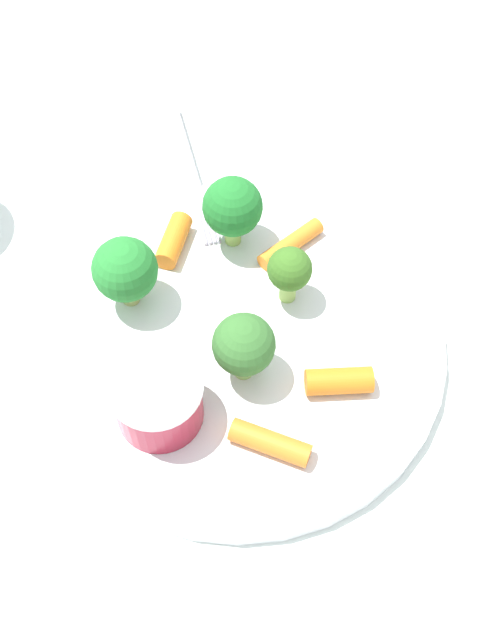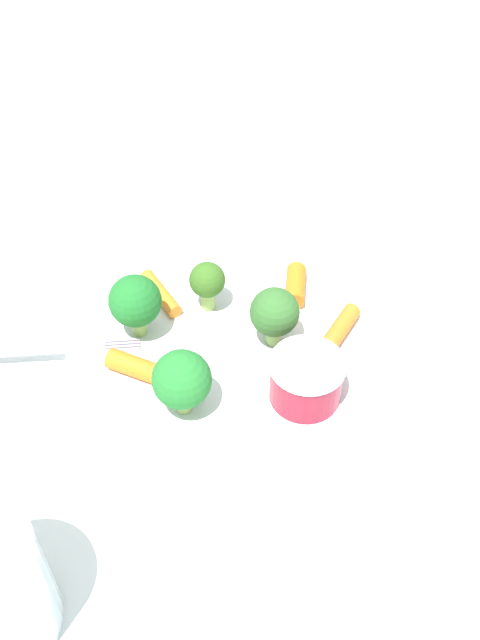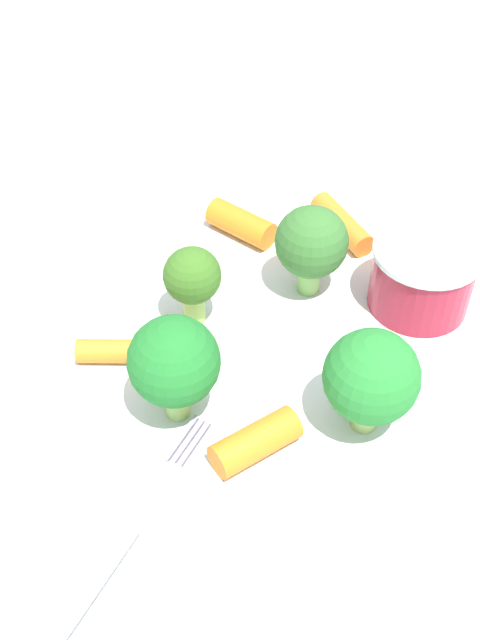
{
  "view_description": "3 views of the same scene",
  "coord_description": "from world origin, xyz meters",
  "px_view_note": "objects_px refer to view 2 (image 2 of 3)",
  "views": [
    {
      "loc": [
        -0.1,
        -0.24,
        0.42
      ],
      "look_at": [
        -0.0,
        -0.0,
        0.03
      ],
      "focal_mm": 40.35,
      "sensor_mm": 36.0,
      "label": 1
    },
    {
      "loc": [
        -0.38,
        0.09,
        0.44
      ],
      "look_at": [
        0.0,
        -0.0,
        0.03
      ],
      "focal_mm": 39.89,
      "sensor_mm": 36.0,
      "label": 2
    },
    {
      "loc": [
        -0.08,
        0.28,
        0.3
      ],
      "look_at": [
        0.02,
        0.02,
        0.02
      ],
      "focal_mm": 42.72,
      "sensor_mm": 36.0,
      "label": 3
    }
  ],
  "objects_px": {
    "carrot_stick_2": "(340,329)",
    "fork": "(43,351)",
    "plate": "(237,345)",
    "carrot_stick_1": "(295,285)",
    "broccoli_floret_2": "(135,302)",
    "sauce_cup": "(306,380)",
    "carrot_stick_3": "(133,366)",
    "broccoli_floret_0": "(182,380)",
    "broccoli_floret_3": "(207,282)",
    "carrot_stick_0": "(161,293)",
    "broccoli_floret_1": "(275,313)"
  },
  "relations": [
    {
      "from": "carrot_stick_1",
      "to": "carrot_stick_2",
      "type": "height_order",
      "value": "carrot_stick_1"
    },
    {
      "from": "plate",
      "to": "broccoli_floret_1",
      "type": "xyz_separation_m",
      "value": [
        -0.01,
        -0.03,
        0.04
      ]
    },
    {
      "from": "plate",
      "to": "broccoli_floret_0",
      "type": "relative_size",
      "value": 4.96
    },
    {
      "from": "carrot_stick_2",
      "to": "broccoli_floret_3",
      "type": "bearing_deg",
      "value": 60.24
    },
    {
      "from": "broccoli_floret_0",
      "to": "fork",
      "type": "distance_m",
      "value": 0.13
    },
    {
      "from": "broccoli_floret_1",
      "to": "carrot_stick_0",
      "type": "xyz_separation_m",
      "value": [
        0.07,
        0.08,
        -0.03
      ]
    },
    {
      "from": "sauce_cup",
      "to": "carrot_stick_2",
      "type": "bearing_deg",
      "value": -40.66
    },
    {
      "from": "broccoli_floret_2",
      "to": "fork",
      "type": "xyz_separation_m",
      "value": [
        -0.0,
        0.08,
        -0.03
      ]
    },
    {
      "from": "broccoli_floret_3",
      "to": "fork",
      "type": "bearing_deg",
      "value": 97.93
    },
    {
      "from": "broccoli_floret_1",
      "to": "broccoli_floret_3",
      "type": "xyz_separation_m",
      "value": [
        0.05,
        0.04,
        -0.0
      ]
    },
    {
      "from": "broccoli_floret_1",
      "to": "carrot_stick_2",
      "type": "distance_m",
      "value": 0.06
    },
    {
      "from": "plate",
      "to": "broccoli_floret_1",
      "type": "relative_size",
      "value": 5.19
    },
    {
      "from": "carrot_stick_2",
      "to": "fork",
      "type": "relative_size",
      "value": 0.31
    },
    {
      "from": "carrot_stick_3",
      "to": "fork",
      "type": "height_order",
      "value": "carrot_stick_3"
    },
    {
      "from": "carrot_stick_1",
      "to": "fork",
      "type": "bearing_deg",
      "value": 95.24
    },
    {
      "from": "carrot_stick_0",
      "to": "fork",
      "type": "height_order",
      "value": "carrot_stick_0"
    },
    {
      "from": "sauce_cup",
      "to": "plate",
      "type": "bearing_deg",
      "value": 28.66
    },
    {
      "from": "broccoli_floret_1",
      "to": "sauce_cup",
      "type": "bearing_deg",
      "value": -171.84
    },
    {
      "from": "broccoli_floret_1",
      "to": "carrot_stick_1",
      "type": "distance_m",
      "value": 0.07
    },
    {
      "from": "plate",
      "to": "sauce_cup",
      "type": "distance_m",
      "value": 0.08
    },
    {
      "from": "plate",
      "to": "carrot_stick_3",
      "type": "height_order",
      "value": "carrot_stick_3"
    },
    {
      "from": "carrot_stick_0",
      "to": "fork",
      "type": "distance_m",
      "value": 0.11
    },
    {
      "from": "broccoli_floret_1",
      "to": "broccoli_floret_0",
      "type": "bearing_deg",
      "value": 121.26
    },
    {
      "from": "broccoli_floret_2",
      "to": "carrot_stick_2",
      "type": "xyz_separation_m",
      "value": [
        -0.04,
        -0.16,
        -0.03
      ]
    },
    {
      "from": "broccoli_floret_0",
      "to": "carrot_stick_3",
      "type": "bearing_deg",
      "value": 36.91
    },
    {
      "from": "carrot_stick_1",
      "to": "carrot_stick_3",
      "type": "xyz_separation_m",
      "value": [
        -0.06,
        0.15,
        -0.0
      ]
    },
    {
      "from": "carrot_stick_3",
      "to": "plate",
      "type": "bearing_deg",
      "value": -79.76
    },
    {
      "from": "broccoli_floret_1",
      "to": "carrot_stick_2",
      "type": "height_order",
      "value": "broccoli_floret_1"
    },
    {
      "from": "plate",
      "to": "carrot_stick_2",
      "type": "xyz_separation_m",
      "value": [
        -0.01,
        -0.08,
        0.01
      ]
    },
    {
      "from": "broccoli_floret_1",
      "to": "carrot_stick_3",
      "type": "bearing_deg",
      "value": 93.61
    },
    {
      "from": "sauce_cup",
      "to": "broccoli_floret_2",
      "type": "relative_size",
      "value": 0.99
    },
    {
      "from": "sauce_cup",
      "to": "carrot_stick_1",
      "type": "height_order",
      "value": "sauce_cup"
    },
    {
      "from": "carrot_stick_3",
      "to": "broccoli_floret_3",
      "type": "bearing_deg",
      "value": -50.82
    },
    {
      "from": "carrot_stick_0",
      "to": "carrot_stick_3",
      "type": "xyz_separation_m",
      "value": [
        -0.08,
        0.03,
        0.0
      ]
    },
    {
      "from": "plate",
      "to": "broccoli_floret_1",
      "type": "height_order",
      "value": "broccoli_floret_1"
    },
    {
      "from": "carrot_stick_1",
      "to": "carrot_stick_2",
      "type": "bearing_deg",
      "value": -159.36
    },
    {
      "from": "plate",
      "to": "broccoli_floret_2",
      "type": "bearing_deg",
      "value": 70.78
    },
    {
      "from": "broccoli_floret_0",
      "to": "broccoli_floret_3",
      "type": "height_order",
      "value": "broccoli_floret_0"
    },
    {
      "from": "broccoli_floret_3",
      "to": "sauce_cup",
      "type": "bearing_deg",
      "value": -154.72
    },
    {
      "from": "sauce_cup",
      "to": "carrot_stick_3",
      "type": "relative_size",
      "value": 1.35
    },
    {
      "from": "broccoli_floret_1",
      "to": "broccoli_floret_3",
      "type": "relative_size",
      "value": 1.14
    },
    {
      "from": "broccoli_floret_3",
      "to": "broccoli_floret_1",
      "type": "bearing_deg",
      "value": -139.38
    },
    {
      "from": "broccoli_floret_2",
      "to": "carrot_stick_1",
      "type": "height_order",
      "value": "broccoli_floret_2"
    },
    {
      "from": "plate",
      "to": "carrot_stick_1",
      "type": "height_order",
      "value": "carrot_stick_1"
    },
    {
      "from": "plate",
      "to": "fork",
      "type": "height_order",
      "value": "fork"
    },
    {
      "from": "plate",
      "to": "broccoli_floret_2",
      "type": "distance_m",
      "value": 0.09
    },
    {
      "from": "plate",
      "to": "broccoli_floret_3",
      "type": "xyz_separation_m",
      "value": [
        0.04,
        0.01,
        0.04
      ]
    },
    {
      "from": "broccoli_floret_3",
      "to": "carrot_stick_3",
      "type": "distance_m",
      "value": 0.09
    },
    {
      "from": "plate",
      "to": "carrot_stick_0",
      "type": "distance_m",
      "value": 0.08
    },
    {
      "from": "plate",
      "to": "carrot_stick_0",
      "type": "bearing_deg",
      "value": 40.3
    }
  ]
}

